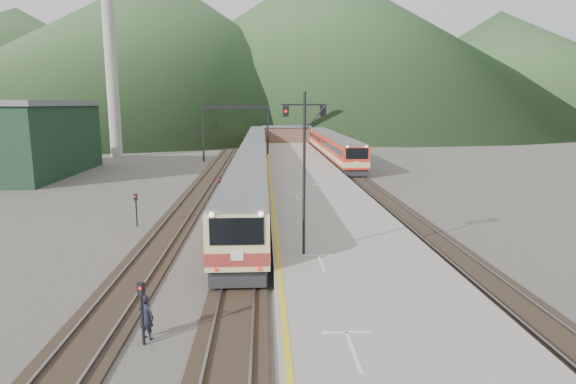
{
  "coord_description": "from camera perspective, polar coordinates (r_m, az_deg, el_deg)",
  "views": [
    {
      "loc": [
        1.19,
        -15.04,
        8.22
      ],
      "look_at": [
        2.91,
        18.83,
        2.0
      ],
      "focal_mm": 30.0,
      "sensor_mm": 36.0,
      "label": 1
    }
  ],
  "objects": [
    {
      "name": "second_train",
      "position": [
        74.03,
        5.13,
        5.58
      ],
      "size": [
        3.01,
        40.92,
        3.67
      ],
      "color": "red",
      "rests_on": "track_second"
    },
    {
      "name": "warehouse",
      "position": [
        64.2,
        -30.1,
        5.51
      ],
      "size": [
        14.5,
        20.5,
        8.6
      ],
      "color": "black",
      "rests_on": "ground"
    },
    {
      "name": "station_shed",
      "position": [
        93.32,
        -0.19,
        6.92
      ],
      "size": [
        9.4,
        4.4,
        3.1
      ],
      "color": "brown",
      "rests_on": "platform"
    },
    {
      "name": "short_signal_c",
      "position": [
        34.06,
        -17.56,
        -1.54
      ],
      "size": [
        0.23,
        0.18,
        2.27
      ],
      "color": "black",
      "rests_on": "ground"
    },
    {
      "name": "gantry_near",
      "position": [
        70.21,
        -6.27,
        8.18
      ],
      "size": [
        9.55,
        0.25,
        8.0
      ],
      "color": "black",
      "rests_on": "ground"
    },
    {
      "name": "hill_a",
      "position": [
        210.27,
        -14.77,
        16.0
      ],
      "size": [
        180.0,
        180.0,
        60.0
      ],
      "primitive_type": "cone",
      "color": "#2B4B26",
      "rests_on": "ground"
    },
    {
      "name": "track_far",
      "position": [
        55.99,
        -9.23,
        1.88
      ],
      "size": [
        2.6,
        200.0,
        0.23
      ],
      "color": "black",
      "rests_on": "ground"
    },
    {
      "name": "platform",
      "position": [
        53.78,
        1.83,
        2.13
      ],
      "size": [
        8.0,
        100.0,
        1.0
      ],
      "primitive_type": "cube",
      "color": "gray",
      "rests_on": "ground"
    },
    {
      "name": "ground",
      "position": [
        17.18,
        -6.88,
        -18.26
      ],
      "size": [
        400.0,
        400.0,
        0.0
      ],
      "primitive_type": "plane",
      "color": "#47423D",
      "rests_on": "ground"
    },
    {
      "name": "gantry_far",
      "position": [
        95.17,
        -5.4,
        8.76
      ],
      "size": [
        9.55,
        0.25,
        8.0
      ],
      "color": "black",
      "rests_on": "ground"
    },
    {
      "name": "short_signal_b",
      "position": [
        40.19,
        -8.1,
        0.61
      ],
      "size": [
        0.26,
        0.23,
        2.27
      ],
      "color": "black",
      "rests_on": "ground"
    },
    {
      "name": "short_signal_a",
      "position": [
        17.57,
        -16.94,
        -12.69
      ],
      "size": [
        0.27,
        0.24,
        2.27
      ],
      "color": "black",
      "rests_on": "ground"
    },
    {
      "name": "track_second",
      "position": [
        56.59,
        7.62,
        2.02
      ],
      "size": [
        2.6,
        200.0,
        0.23
      ],
      "color": "black",
      "rests_on": "ground"
    },
    {
      "name": "track_main",
      "position": [
        55.66,
        -4.1,
        1.94
      ],
      "size": [
        2.6,
        200.0,
        0.23
      ],
      "color": "black",
      "rests_on": "ground"
    },
    {
      "name": "smokestack",
      "position": [
        80.74,
        -20.27,
        14.59
      ],
      "size": [
        1.8,
        1.8,
        30.0
      ],
      "primitive_type": "cylinder",
      "color": "#9E998E",
      "rests_on": "ground"
    },
    {
      "name": "hill_d",
      "position": [
        283.03,
        -29.07,
        13.03
      ],
      "size": [
        200.0,
        200.0,
        55.0
      ],
      "primitive_type": "cone",
      "color": "#2B4B26",
      "rests_on": "ground"
    },
    {
      "name": "signal_mast",
      "position": [
        22.74,
        1.94,
        4.05
      ],
      "size": [
        2.17,
        0.6,
        7.79
      ],
      "color": "black",
      "rests_on": "platform"
    },
    {
      "name": "hill_c",
      "position": [
        250.53,
        23.52,
        13.39
      ],
      "size": [
        160.0,
        160.0,
        50.0
      ],
      "primitive_type": "cone",
      "color": "#2B4B26",
      "rests_on": "ground"
    },
    {
      "name": "hill_b",
      "position": [
        248.46,
        3.95,
        17.13
      ],
      "size": [
        220.0,
        220.0,
        75.0
      ],
      "primitive_type": "cone",
      "color": "#2B4B26",
      "rests_on": "ground"
    },
    {
      "name": "worker",
      "position": [
        18.21,
        -16.46,
        -14.0
      ],
      "size": [
        0.72,
        0.62,
        1.66
      ],
      "primitive_type": "imported",
      "rotation": [
        0.0,
        0.0,
        2.69
      ],
      "color": "black",
      "rests_on": "ground"
    },
    {
      "name": "main_train",
      "position": [
        59.71,
        -4.05,
        4.36
      ],
      "size": [
        2.86,
        78.54,
        3.5
      ],
      "color": "#D4BF80",
      "rests_on": "track_main"
    }
  ]
}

